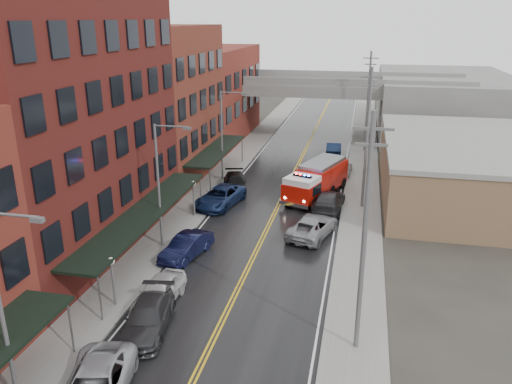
# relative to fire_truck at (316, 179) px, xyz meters

# --- Properties ---
(road) EXTENTS (11.00, 160.00, 0.02)m
(road) POSITION_rel_fire_truck_xyz_m (-2.95, -7.06, -1.68)
(road) COLOR black
(road) RESTS_ON ground
(sidewalk_left) EXTENTS (3.00, 160.00, 0.15)m
(sidewalk_left) POSITION_rel_fire_truck_xyz_m (-10.25, -7.06, -1.61)
(sidewalk_left) COLOR slate
(sidewalk_left) RESTS_ON ground
(sidewalk_right) EXTENTS (3.00, 160.00, 0.15)m
(sidewalk_right) POSITION_rel_fire_truck_xyz_m (4.35, -7.06, -1.61)
(sidewalk_right) COLOR slate
(sidewalk_right) RESTS_ON ground
(curb_left) EXTENTS (0.30, 160.00, 0.15)m
(curb_left) POSITION_rel_fire_truck_xyz_m (-8.60, -7.06, -1.61)
(curb_left) COLOR gray
(curb_left) RESTS_ON ground
(curb_right) EXTENTS (0.30, 160.00, 0.15)m
(curb_right) POSITION_rel_fire_truck_xyz_m (2.70, -7.06, -1.61)
(curb_right) COLOR gray
(curb_right) RESTS_ON ground
(brick_building_b) EXTENTS (9.00, 20.00, 18.00)m
(brick_building_b) POSITION_rel_fire_truck_xyz_m (-16.25, -14.06, 7.31)
(brick_building_b) COLOR #4F1514
(brick_building_b) RESTS_ON ground
(brick_building_c) EXTENTS (9.00, 15.00, 15.00)m
(brick_building_c) POSITION_rel_fire_truck_xyz_m (-16.25, 3.44, 5.81)
(brick_building_c) COLOR brown
(brick_building_c) RESTS_ON ground
(brick_building_far) EXTENTS (9.00, 20.00, 12.00)m
(brick_building_far) POSITION_rel_fire_truck_xyz_m (-16.25, 20.94, 4.31)
(brick_building_far) COLOR maroon
(brick_building_far) RESTS_ON ground
(tan_building) EXTENTS (14.00, 22.00, 5.00)m
(tan_building) POSITION_rel_fire_truck_xyz_m (13.05, 2.94, 0.81)
(tan_building) COLOR brown
(tan_building) RESTS_ON ground
(right_far_block) EXTENTS (18.00, 30.00, 8.00)m
(right_far_block) POSITION_rel_fire_truck_xyz_m (15.05, 32.94, 2.31)
(right_far_block) COLOR slate
(right_far_block) RESTS_ON ground
(awning_1) EXTENTS (2.60, 18.00, 3.09)m
(awning_1) POSITION_rel_fire_truck_xyz_m (-10.45, -14.06, 1.30)
(awning_1) COLOR black
(awning_1) RESTS_ON ground
(awning_2) EXTENTS (2.60, 13.00, 3.09)m
(awning_2) POSITION_rel_fire_truck_xyz_m (-10.44, 3.44, 1.30)
(awning_2) COLOR black
(awning_2) RESTS_ON ground
(globe_lamp_1) EXTENTS (0.44, 0.44, 3.12)m
(globe_lamp_1) POSITION_rel_fire_truck_xyz_m (-9.35, -21.06, 0.63)
(globe_lamp_1) COLOR #59595B
(globe_lamp_1) RESTS_ON ground
(globe_lamp_2) EXTENTS (0.44, 0.44, 3.12)m
(globe_lamp_2) POSITION_rel_fire_truck_xyz_m (-9.35, -7.06, 0.63)
(globe_lamp_2) COLOR #59595B
(globe_lamp_2) RESTS_ON ground
(street_lamp_0) EXTENTS (2.64, 0.22, 9.00)m
(street_lamp_0) POSITION_rel_fire_truck_xyz_m (-9.50, -29.06, 3.50)
(street_lamp_0) COLOR #59595B
(street_lamp_0) RESTS_ON ground
(street_lamp_1) EXTENTS (2.64, 0.22, 9.00)m
(street_lamp_1) POSITION_rel_fire_truck_xyz_m (-9.50, -13.06, 3.50)
(street_lamp_1) COLOR #59595B
(street_lamp_1) RESTS_ON ground
(street_lamp_2) EXTENTS (2.64, 0.22, 9.00)m
(street_lamp_2) POSITION_rel_fire_truck_xyz_m (-9.50, 2.94, 3.50)
(street_lamp_2) COLOR #59595B
(street_lamp_2) RESTS_ON ground
(utility_pole_0) EXTENTS (1.80, 0.24, 12.00)m
(utility_pole_0) POSITION_rel_fire_truck_xyz_m (4.25, -22.06, 4.62)
(utility_pole_0) COLOR #59595B
(utility_pole_0) RESTS_ON ground
(utility_pole_1) EXTENTS (1.80, 0.24, 12.00)m
(utility_pole_1) POSITION_rel_fire_truck_xyz_m (4.25, -2.06, 4.62)
(utility_pole_1) COLOR #59595B
(utility_pole_1) RESTS_ON ground
(utility_pole_2) EXTENTS (1.80, 0.24, 12.00)m
(utility_pole_2) POSITION_rel_fire_truck_xyz_m (4.25, 17.94, 4.62)
(utility_pole_2) COLOR #59595B
(utility_pole_2) RESTS_ON ground
(overpass) EXTENTS (40.00, 10.00, 7.50)m
(overpass) POSITION_rel_fire_truck_xyz_m (-2.95, 24.94, 4.30)
(overpass) COLOR slate
(overpass) RESTS_ON ground
(fire_truck) EXTENTS (5.55, 8.94, 3.11)m
(fire_truck) POSITION_rel_fire_truck_xyz_m (0.00, 0.00, 0.00)
(fire_truck) COLOR #AF1008
(fire_truck) RESTS_ON ground
(parked_car_left_3) EXTENTS (2.96, 5.60, 1.55)m
(parked_car_left_3) POSITION_rel_fire_truck_xyz_m (-6.55, -22.79, -0.91)
(parked_car_left_3) COLOR #29292B
(parked_car_left_3) RESTS_ON ground
(parked_car_left_4) EXTENTS (2.13, 4.71, 1.57)m
(parked_car_left_4) POSITION_rel_fire_truck_xyz_m (-6.98, -20.26, -0.90)
(parked_car_left_4) COLOR silver
(parked_car_left_4) RESTS_ON ground
(parked_car_left_5) EXTENTS (2.75, 5.04, 1.57)m
(parked_car_left_5) POSITION_rel_fire_truck_xyz_m (-7.46, -14.26, -0.90)
(parked_car_left_5) COLOR black
(parked_car_left_5) RESTS_ON ground
(parked_car_left_6) EXTENTS (3.86, 6.39, 1.66)m
(parked_car_left_6) POSITION_rel_fire_truck_xyz_m (-7.95, -4.16, -0.86)
(parked_car_left_6) COLOR #132249
(parked_car_left_6) RESTS_ON ground
(parked_car_left_7) EXTENTS (3.46, 5.68, 1.54)m
(parked_car_left_7) POSITION_rel_fire_truck_xyz_m (-7.73, 0.09, -0.92)
(parked_car_left_7) COLOR black
(parked_car_left_7) RESTS_ON ground
(parked_car_right_0) EXTENTS (3.96, 6.06, 1.55)m
(parked_car_right_0) POSITION_rel_fire_truck_xyz_m (0.65, -8.86, -0.91)
(parked_car_right_0) COLOR gray
(parked_car_right_0) RESTS_ON ground
(parked_car_right_1) EXTENTS (2.80, 5.91, 1.66)m
(parked_car_right_1) POSITION_rel_fire_truck_xyz_m (1.43, -3.15, -0.86)
(parked_car_right_1) COLOR #2A2B2D
(parked_car_right_1) RESTS_ON ground
(parked_car_right_2) EXTENTS (2.24, 4.90, 1.63)m
(parked_car_right_2) POSITION_rel_fire_truck_xyz_m (2.01, 7.30, -0.87)
(parked_car_right_2) COLOR silver
(parked_car_right_2) RESTS_ON ground
(parked_car_right_3) EXTENTS (2.00, 5.04, 1.63)m
(parked_car_right_3) POSITION_rel_fire_truck_xyz_m (0.65, 15.14, -0.87)
(parked_car_right_3) COLOR black
(parked_car_right_3) RESTS_ON ground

